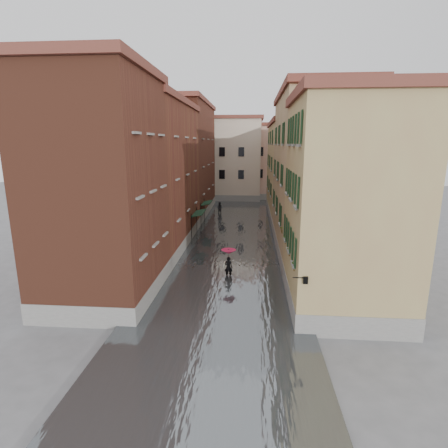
% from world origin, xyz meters
% --- Properties ---
extents(ground, '(120.00, 120.00, 0.00)m').
position_xyz_m(ground, '(0.00, 0.00, 0.00)').
color(ground, slate).
rests_on(ground, ground).
extents(floodwater, '(10.00, 60.00, 0.20)m').
position_xyz_m(floodwater, '(0.00, 13.00, 0.10)').
color(floodwater, '#4E5356').
rests_on(floodwater, ground).
extents(building_left_near, '(6.00, 8.00, 13.00)m').
position_xyz_m(building_left_near, '(-7.00, -2.00, 6.50)').
color(building_left_near, brown).
rests_on(building_left_near, ground).
extents(building_left_mid, '(6.00, 14.00, 12.50)m').
position_xyz_m(building_left_mid, '(-7.00, 9.00, 6.25)').
color(building_left_mid, brown).
rests_on(building_left_mid, ground).
extents(building_left_far, '(6.00, 16.00, 14.00)m').
position_xyz_m(building_left_far, '(-7.00, 24.00, 7.00)').
color(building_left_far, brown).
rests_on(building_left_far, ground).
extents(building_right_near, '(6.00, 8.00, 11.50)m').
position_xyz_m(building_right_near, '(7.00, -2.00, 5.75)').
color(building_right_near, '#9E7C51').
rests_on(building_right_near, ground).
extents(building_right_mid, '(6.00, 14.00, 13.00)m').
position_xyz_m(building_right_mid, '(7.00, 9.00, 6.50)').
color(building_right_mid, tan).
rests_on(building_right_mid, ground).
extents(building_right_far, '(6.00, 16.00, 11.50)m').
position_xyz_m(building_right_far, '(7.00, 24.00, 5.75)').
color(building_right_far, '#9E7C51').
rests_on(building_right_far, ground).
extents(building_end_cream, '(12.00, 9.00, 13.00)m').
position_xyz_m(building_end_cream, '(-3.00, 38.00, 6.50)').
color(building_end_cream, beige).
rests_on(building_end_cream, ground).
extents(building_end_pink, '(10.00, 9.00, 12.00)m').
position_xyz_m(building_end_pink, '(6.00, 40.00, 6.00)').
color(building_end_pink, tan).
rests_on(building_end_pink, ground).
extents(awning_near, '(1.09, 3.34, 2.80)m').
position_xyz_m(awning_near, '(-3.48, 11.99, 2.47)').
color(awning_near, black).
rests_on(awning_near, ground).
extents(awning_far, '(1.09, 2.94, 2.80)m').
position_xyz_m(awning_far, '(-3.49, 18.03, 2.47)').
color(awning_far, black).
rests_on(awning_far, ground).
extents(wall_lantern, '(0.71, 0.22, 0.35)m').
position_xyz_m(wall_lantern, '(4.33, -6.00, 3.01)').
color(wall_lantern, black).
rests_on(wall_lantern, ground).
extents(window_planters, '(0.59, 8.43, 0.84)m').
position_xyz_m(window_planters, '(4.12, -0.82, 3.51)').
color(window_planters, '#9C5733').
rests_on(window_planters, ground).
extents(pedestrian_main, '(1.06, 1.06, 2.06)m').
position_xyz_m(pedestrian_main, '(0.21, 1.48, 1.33)').
color(pedestrian_main, black).
rests_on(pedestrian_main, ground).
extents(pedestrian_far, '(0.95, 0.83, 1.67)m').
position_xyz_m(pedestrian_far, '(-2.46, 23.86, 0.83)').
color(pedestrian_far, black).
rests_on(pedestrian_far, ground).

